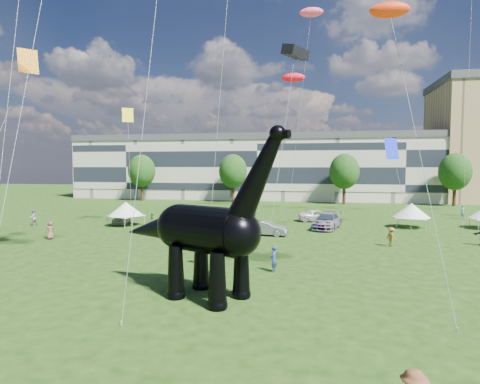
# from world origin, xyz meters

# --- Properties ---
(ground) EXTENTS (220.00, 220.00, 0.00)m
(ground) POSITION_xyz_m (0.00, 0.00, 0.00)
(ground) COLOR #16330C
(ground) RESTS_ON ground
(terrace_row) EXTENTS (78.00, 11.00, 12.00)m
(terrace_row) POSITION_xyz_m (-8.00, 62.00, 6.00)
(terrace_row) COLOR beige
(terrace_row) RESTS_ON ground
(tree_far_left) EXTENTS (5.20, 5.20, 9.44)m
(tree_far_left) POSITION_xyz_m (-30.00, 53.00, 6.29)
(tree_far_left) COLOR #382314
(tree_far_left) RESTS_ON ground
(tree_mid_left) EXTENTS (5.20, 5.20, 9.44)m
(tree_mid_left) POSITION_xyz_m (-12.00, 53.00, 6.29)
(tree_mid_left) COLOR #382314
(tree_mid_left) RESTS_ON ground
(tree_mid_right) EXTENTS (5.20, 5.20, 9.44)m
(tree_mid_right) POSITION_xyz_m (8.00, 53.00, 6.29)
(tree_mid_right) COLOR #382314
(tree_mid_right) RESTS_ON ground
(tree_far_right) EXTENTS (5.20, 5.20, 9.44)m
(tree_far_right) POSITION_xyz_m (26.00, 53.00, 6.29)
(tree_far_right) COLOR #382314
(tree_far_right) RESTS_ON ground
(dinosaur_sculpture) EXTENTS (10.66, 6.04, 9.02)m
(dinosaur_sculpture) POSITION_xyz_m (-2.94, 0.36, 3.41)
(dinosaur_sculpture) COLOR black
(dinosaur_sculpture) RESTS_ON ground
(car_silver) EXTENTS (2.52, 4.26, 1.36)m
(car_silver) POSITION_xyz_m (-19.44, 23.89, 0.68)
(car_silver) COLOR #A4A4A9
(car_silver) RESTS_ON ground
(car_grey) EXTENTS (4.37, 1.85, 1.40)m
(car_grey) POSITION_xyz_m (-1.80, 19.12, 0.70)
(car_grey) COLOR gray
(car_grey) RESTS_ON ground
(car_white) EXTENTS (5.21, 2.93, 1.38)m
(car_white) POSITION_xyz_m (3.42, 29.96, 0.69)
(car_white) COLOR white
(car_white) RESTS_ON ground
(car_dark) EXTENTS (3.70, 6.18, 1.68)m
(car_dark) POSITION_xyz_m (4.23, 24.46, 0.84)
(car_dark) COLOR #595960
(car_dark) RESTS_ON ground
(gazebo_near) EXTENTS (4.71, 4.71, 2.71)m
(gazebo_near) POSITION_xyz_m (13.37, 26.85, 1.90)
(gazebo_near) COLOR white
(gazebo_near) RESTS_ON ground
(gazebo_left) EXTENTS (5.07, 5.07, 2.71)m
(gazebo_left) POSITION_xyz_m (-18.22, 22.52, 1.91)
(gazebo_left) COLOR white
(gazebo_left) RESTS_ON ground
(visitors) EXTENTS (51.00, 46.19, 1.88)m
(visitors) POSITION_xyz_m (-1.42, 13.54, 0.87)
(visitors) COLOR brown
(visitors) RESTS_ON ground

